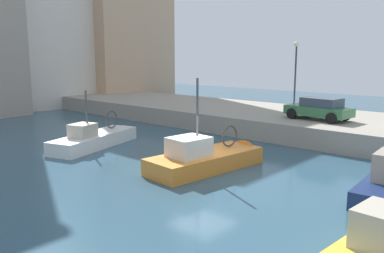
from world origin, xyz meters
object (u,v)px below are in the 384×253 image
at_px(parked_car_green, 319,108).
at_px(quay_streetlamp, 296,64).
at_px(fishing_boat_white, 98,144).
at_px(fishing_boat_orange, 211,165).

height_order(parked_car_green, quay_streetlamp, quay_streetlamp).
bearing_deg(fishing_boat_white, fishing_boat_orange, -84.51).
xyz_separation_m(fishing_boat_white, fishing_boat_orange, (0.74, -7.69, 0.04)).
relative_size(fishing_boat_white, parked_car_green, 1.71).
distance_m(fishing_boat_white, quay_streetlamp, 14.76).
height_order(fishing_boat_white, parked_car_green, fishing_boat_white).
height_order(fishing_boat_white, fishing_boat_orange, fishing_boat_orange).
relative_size(fishing_boat_orange, quay_streetlamp, 1.36).
xyz_separation_m(fishing_boat_orange, parked_car_green, (9.41, -0.81, 1.77)).
xyz_separation_m(parked_car_green, quay_streetlamp, (2.94, 3.25, 2.56)).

